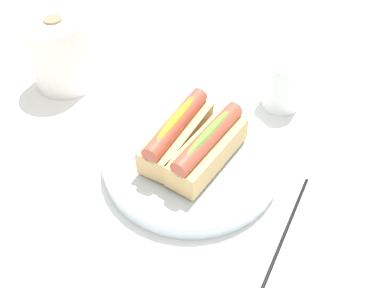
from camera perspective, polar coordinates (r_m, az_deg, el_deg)
ground_plane at (r=0.71m, az=-1.67°, el=-2.85°), size 2.40×2.40×0.00m
serving_bowl at (r=0.70m, az=0.00°, el=-1.95°), size 0.27×0.27×0.03m
hotdog_front at (r=0.66m, az=2.02°, el=-0.45°), size 0.16×0.09×0.06m
hotdog_back at (r=0.68m, az=-1.96°, el=1.37°), size 0.16×0.11×0.06m
water_glass at (r=0.80m, az=11.45°, el=7.30°), size 0.07×0.07×0.09m
paper_towel_roll at (r=0.86m, az=-16.21°, el=10.97°), size 0.11×0.11×0.13m
chopstick_near at (r=0.64m, az=11.56°, el=-11.08°), size 0.20×0.10×0.01m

